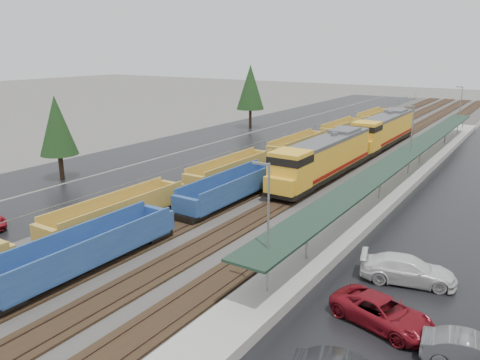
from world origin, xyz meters
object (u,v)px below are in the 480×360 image
Objects in this scene: well_string_yellow at (232,171)px; well_string_blue at (173,216)px; parked_car_east_e at (474,353)px; parked_car_east_b at (382,313)px; locomotive_trail at (383,130)px; parked_car_east_c at (408,270)px; locomotive_lead at (323,158)px.

well_string_yellow is 1.14× the size of well_string_blue.
parked_car_east_b is at bearing 68.08° from parked_car_east_e.
locomotive_trail is 4.74× the size of parked_car_east_e.
parked_car_east_c is 7.88m from parked_car_east_e.
locomotive_lead is 19.68m from well_string_blue.
well_string_yellow is 24.84m from parked_car_east_c.
parked_car_east_b is at bearing -72.97° from locomotive_trail.
parked_car_east_c is at bearing -30.41° from well_string_yellow.
parked_car_east_e is (25.92, -19.04, -0.40)m from well_string_yellow.
locomotive_lead reaches higher than parked_car_east_b.
locomotive_trail is at bearing 4.15° from parked_car_east_c.
parked_car_east_b is 0.96× the size of parked_car_east_c.
well_string_blue is (-4.00, -40.22, -1.34)m from locomotive_trail.
locomotive_trail is at bearing 13.05° from parked_car_east_e.
parked_car_east_e is (21.92, -5.06, -0.45)m from well_string_blue.
parked_car_east_e is at bearing -160.14° from parked_car_east_c.
parked_car_east_e is (17.92, -24.27, -1.79)m from locomotive_lead.
well_string_blue is at bearing 92.21° from parked_car_east_b.
well_string_blue is at bearing -95.68° from locomotive_trail.
well_string_blue is (-4.00, -19.22, -1.34)m from locomotive_lead.
locomotive_lead is 9.66m from well_string_yellow.
well_string_yellow is 24.63× the size of parked_car_east_e.
locomotive_lead is 30.22m from parked_car_east_e.
parked_car_east_c is at bearing 4.63° from well_string_blue.
parked_car_east_b is (13.55, -23.23, -1.77)m from locomotive_lead.
well_string_yellow is 28.08m from parked_car_east_b.
locomotive_trail is at bearing 32.13° from parked_car_east_b.
well_string_yellow is (-8.00, -5.23, -1.39)m from locomotive_lead.
well_string_yellow is 20.43× the size of parked_car_east_b.
locomotive_lead reaches higher than parked_car_east_e.
locomotive_lead and locomotive_trail have the same top height.
locomotive_lead reaches higher than well_string_yellow.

